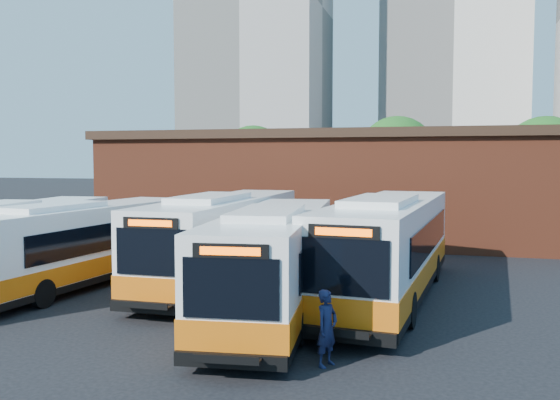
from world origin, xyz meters
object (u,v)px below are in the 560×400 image
(bus_farwest, at_px, (16,245))
(bus_west, at_px, (81,248))
(bus_mideast, at_px, (276,263))
(bus_east, at_px, (388,251))
(bus_midwest, at_px, (225,241))
(transit_worker, at_px, (327,328))

(bus_farwest, bearing_deg, bus_west, -6.25)
(bus_mideast, relative_size, bus_east, 0.94)
(bus_mideast, xyz_separation_m, bus_east, (3.25, 2.80, 0.10))
(bus_farwest, relative_size, bus_midwest, 0.92)
(bus_midwest, distance_m, transit_worker, 10.09)
(bus_farwest, xyz_separation_m, transit_worker, (13.49, -6.11, -0.55))
(bus_west, xyz_separation_m, bus_east, (11.36, 1.13, 0.17))
(bus_farwest, height_order, bus_east, bus_east)
(bus_mideast, bearing_deg, bus_west, 162.06)
(bus_farwest, distance_m, bus_mideast, 11.14)
(bus_farwest, xyz_separation_m, bus_midwest, (7.85, 2.22, 0.14))
(bus_farwest, distance_m, bus_midwest, 8.15)
(bus_mideast, relative_size, transit_worker, 6.98)
(bus_west, relative_size, bus_mideast, 0.95)
(bus_midwest, relative_size, transit_worker, 7.16)
(bus_midwest, bearing_deg, bus_east, -9.87)
(bus_east, bearing_deg, bus_farwest, -170.44)
(bus_farwest, bearing_deg, bus_east, -1.71)
(bus_midwest, distance_m, bus_east, 6.51)
(bus_west, bearing_deg, transit_worker, -23.91)
(bus_farwest, xyz_separation_m, bus_east, (14.26, 1.13, 0.18))
(bus_east, bearing_deg, bus_mideast, -134.15)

